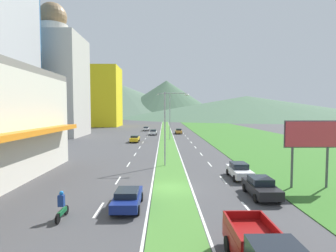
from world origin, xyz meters
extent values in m
plane|color=#424244|center=(0.00, 0.00, 0.00)|extent=(600.00, 600.00, 0.00)
cube|color=#477F33|center=(0.00, 60.00, 0.03)|extent=(3.20, 240.00, 0.06)
cube|color=#387028|center=(20.60, 60.00, 0.03)|extent=(24.00, 240.00, 0.06)
cube|color=silver|center=(-5.10, -4.85, 0.01)|extent=(0.16, 2.80, 0.01)
cube|color=silver|center=(-5.10, 2.72, 0.01)|extent=(0.16, 2.80, 0.01)
cube|color=silver|center=(-5.10, 10.29, 0.01)|extent=(0.16, 2.80, 0.01)
cube|color=silver|center=(-5.10, 17.87, 0.01)|extent=(0.16, 2.80, 0.01)
cube|color=silver|center=(-5.10, 25.44, 0.01)|extent=(0.16, 2.80, 0.01)
cube|color=silver|center=(-5.10, 33.01, 0.01)|extent=(0.16, 2.80, 0.01)
cube|color=silver|center=(-5.10, 40.59, 0.01)|extent=(0.16, 2.80, 0.01)
cube|color=silver|center=(-5.10, 48.16, 0.01)|extent=(0.16, 2.80, 0.01)
cube|color=silver|center=(-5.10, 55.73, 0.01)|extent=(0.16, 2.80, 0.01)
cube|color=silver|center=(5.10, -4.85, 0.01)|extent=(0.16, 2.80, 0.01)
cube|color=silver|center=(5.10, 2.72, 0.01)|extent=(0.16, 2.80, 0.01)
cube|color=silver|center=(5.10, 10.29, 0.01)|extent=(0.16, 2.80, 0.01)
cube|color=silver|center=(5.10, 17.87, 0.01)|extent=(0.16, 2.80, 0.01)
cube|color=silver|center=(5.10, 25.44, 0.01)|extent=(0.16, 2.80, 0.01)
cube|color=silver|center=(5.10, 33.01, 0.01)|extent=(0.16, 2.80, 0.01)
cube|color=silver|center=(5.10, 40.59, 0.01)|extent=(0.16, 2.80, 0.01)
cube|color=silver|center=(5.10, 48.16, 0.01)|extent=(0.16, 2.80, 0.01)
cube|color=silver|center=(5.10, 55.73, 0.01)|extent=(0.16, 2.80, 0.01)
cube|color=silver|center=(-1.75, 60.00, 0.01)|extent=(0.16, 240.00, 0.01)
cube|color=silver|center=(1.75, 60.00, 0.01)|extent=(0.16, 240.00, 0.01)
cube|color=orange|center=(-13.22, -1.82, 4.71)|extent=(2.82, 26.28, 0.60)
cube|color=#B7B2A8|center=(-29.19, 47.24, 12.95)|extent=(14.54, 14.54, 25.91)
cylinder|color=beige|center=(-29.19, 47.24, 27.31)|extent=(7.34, 7.34, 2.80)
sphere|color=olive|center=(-29.19, 47.24, 30.80)|extent=(6.99, 6.99, 6.99)
cube|color=yellow|center=(-27.42, 90.38, 12.49)|extent=(15.81, 15.81, 24.99)
cone|color=#516B56|center=(-53.09, 290.03, 18.79)|extent=(194.98, 194.98, 37.58)
cone|color=#47664C|center=(2.00, 268.06, 19.64)|extent=(121.51, 121.51, 39.28)
cone|color=#47664C|center=(75.99, 222.27, 10.02)|extent=(236.24, 236.24, 20.04)
cylinder|color=#99999E|center=(-0.54, 9.39, 4.49)|extent=(0.18, 0.18, 8.98)
cylinder|color=#99999E|center=(0.77, 9.36, 8.83)|extent=(2.63, 0.17, 0.10)
ellipsoid|color=silver|center=(2.08, 9.32, 8.63)|extent=(0.56, 0.28, 0.20)
cylinder|color=#99999E|center=(0.71, 38.29, 5.37)|extent=(0.18, 0.18, 10.75)
cylinder|color=#99999E|center=(-0.68, 38.34, 10.60)|extent=(2.79, 0.19, 0.10)
ellipsoid|color=silver|center=(-2.08, 38.38, 10.40)|extent=(0.56, 0.28, 0.20)
cylinder|color=#4C4C51|center=(10.45, -0.03, 1.82)|extent=(0.20, 0.20, 3.64)
cylinder|color=#4C4C51|center=(13.52, -0.03, 1.82)|extent=(0.20, 0.20, 3.64)
cube|color=#D83847|center=(11.99, -0.13, 4.72)|extent=(4.38, 0.16, 2.16)
cube|color=#4C4C51|center=(11.99, -0.01, 4.72)|extent=(4.58, 0.08, 2.36)
cube|color=yellow|center=(-6.89, 33.72, 0.67)|extent=(1.70, 4.55, 0.69)
cube|color=black|center=(-6.89, 33.54, 1.22)|extent=(1.46, 2.00, 0.40)
cylinder|color=black|center=(-7.71, 35.13, 0.32)|extent=(0.22, 0.64, 0.64)
cylinder|color=black|center=(-6.07, 35.13, 0.32)|extent=(0.22, 0.64, 0.64)
cylinder|color=black|center=(-7.71, 32.31, 0.32)|extent=(0.22, 0.64, 0.64)
cylinder|color=black|center=(-6.07, 32.31, 0.32)|extent=(0.22, 0.64, 0.64)
cube|color=black|center=(6.94, -2.30, 0.67)|extent=(1.82, 4.30, 0.70)
cube|color=black|center=(6.94, -2.13, 1.27)|extent=(1.57, 1.89, 0.50)
cylinder|color=black|center=(7.82, -3.64, 0.32)|extent=(0.22, 0.64, 0.64)
cylinder|color=black|center=(6.07, -3.64, 0.32)|extent=(0.22, 0.64, 0.64)
cylinder|color=black|center=(7.82, -0.97, 0.32)|extent=(0.22, 0.64, 0.64)
cylinder|color=black|center=(6.07, -0.97, 0.32)|extent=(0.22, 0.64, 0.64)
cube|color=silver|center=(6.85, 3.35, 0.66)|extent=(1.72, 4.35, 0.69)
cube|color=black|center=(6.85, 3.52, 1.27)|extent=(1.48, 1.91, 0.52)
cylinder|color=black|center=(7.68, 2.00, 0.32)|extent=(0.22, 0.64, 0.64)
cylinder|color=black|center=(6.03, 2.00, 0.32)|extent=(0.22, 0.64, 0.64)
cylinder|color=black|center=(7.68, 4.70, 0.32)|extent=(0.22, 0.64, 0.64)
cylinder|color=black|center=(6.03, 4.70, 0.32)|extent=(0.22, 0.64, 0.64)
cube|color=silver|center=(-6.59, 65.03, 0.64)|extent=(1.76, 4.48, 0.63)
cube|color=black|center=(-6.59, 64.85, 1.16)|extent=(1.51, 1.97, 0.42)
cylinder|color=black|center=(-7.44, 66.42, 0.32)|extent=(0.22, 0.64, 0.64)
cylinder|color=black|center=(-5.75, 66.42, 0.32)|extent=(0.22, 0.64, 0.64)
cylinder|color=black|center=(-7.44, 63.64, 0.32)|extent=(0.22, 0.64, 0.64)
cylinder|color=black|center=(-5.75, 63.64, 0.32)|extent=(0.22, 0.64, 0.64)
cube|color=navy|center=(-3.19, -4.45, 0.62)|extent=(1.75, 4.28, 0.60)
cube|color=black|center=(-3.19, -4.62, 1.12)|extent=(1.51, 1.88, 0.40)
cylinder|color=black|center=(-4.03, -3.13, 0.32)|extent=(0.22, 0.64, 0.64)
cylinder|color=black|center=(-2.34, -3.13, 0.32)|extent=(0.22, 0.64, 0.64)
cylinder|color=black|center=(-4.03, -5.78, 0.32)|extent=(0.22, 0.64, 0.64)
cylinder|color=black|center=(-2.34, -5.78, 0.32)|extent=(0.22, 0.64, 0.64)
cube|color=silver|center=(-3.61, 50.26, 0.64)|extent=(1.81, 4.41, 0.64)
cube|color=black|center=(-3.61, 50.08, 1.22)|extent=(1.55, 1.94, 0.51)
cylinder|color=black|center=(-4.48, 51.62, 0.32)|extent=(0.22, 0.64, 0.64)
cylinder|color=black|center=(-2.74, 51.62, 0.32)|extent=(0.22, 0.64, 0.64)
cylinder|color=black|center=(-4.48, 48.89, 0.32)|extent=(0.22, 0.64, 0.64)
cylinder|color=black|center=(-2.74, 48.89, 0.32)|extent=(0.22, 0.64, 0.64)
cube|color=#C6842D|center=(3.58, 53.62, 0.64)|extent=(1.77, 4.55, 0.63)
cube|color=black|center=(3.58, 53.81, 1.21)|extent=(1.52, 2.00, 0.52)
cylinder|color=black|center=(4.43, 52.21, 0.32)|extent=(0.22, 0.64, 0.64)
cylinder|color=black|center=(2.74, 52.21, 0.32)|extent=(0.22, 0.64, 0.64)
cylinder|color=black|center=(4.43, 55.04, 0.32)|extent=(0.22, 0.64, 0.64)
cylinder|color=black|center=(2.74, 55.04, 0.32)|extent=(0.22, 0.64, 0.64)
cube|color=maroon|center=(4.29, -10.94, 1.42)|extent=(0.10, 3.20, 0.44)
cube|color=maroon|center=(2.41, -10.94, 1.42)|extent=(0.10, 3.20, 0.44)
cube|color=maroon|center=(3.35, -9.39, 1.42)|extent=(1.84, 0.10, 0.44)
cylinder|color=black|center=(4.31, -10.42, 0.40)|extent=(0.26, 0.80, 0.80)
cylinder|color=black|center=(2.39, -10.42, 0.40)|extent=(0.26, 0.80, 0.80)
cylinder|color=black|center=(-6.99, -5.66, 0.30)|extent=(0.10, 0.60, 0.60)
cylinder|color=black|center=(-6.99, -7.06, 0.30)|extent=(0.12, 0.60, 0.60)
cube|color=#0C5128|center=(-6.99, -6.36, 0.47)|extent=(0.20, 1.12, 0.25)
ellipsoid|color=#0C5128|center=(-6.99, -6.16, 0.83)|extent=(0.24, 0.44, 0.24)
cube|color=navy|center=(-6.99, -6.46, 1.20)|extent=(0.36, 0.28, 0.70)
sphere|color=blue|center=(-6.99, -6.41, 1.67)|extent=(0.26, 0.26, 0.26)
camera|label=1|loc=(-0.65, -22.55, 6.76)|focal=28.30mm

